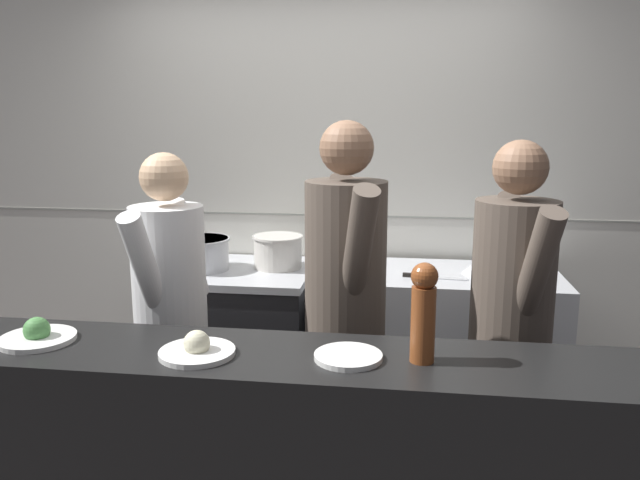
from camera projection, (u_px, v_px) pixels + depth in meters
wall_back_tiled at (325, 190)px, 3.78m from camera, size 8.00×0.06×2.60m
oven_range at (241, 343)px, 3.62m from camera, size 0.82×0.71×0.89m
prep_counter at (437, 352)px, 3.47m from camera, size 1.29×0.65×0.91m
stock_pot at (200, 253)px, 3.51m from camera, size 0.34×0.34×0.18m
sauce_pot at (278, 251)px, 3.54m from camera, size 0.29×0.29×0.19m
mixing_bowl_steel at (482, 265)px, 3.34m from camera, size 0.21×0.21×0.10m
chefs_knife at (429, 277)px, 3.27m from camera, size 0.34×0.06×0.02m
plated_dish_main at (37, 335)px, 2.20m from camera, size 0.26×0.26×0.09m
plated_dish_appetiser at (197, 349)px, 2.07m from camera, size 0.25×0.25×0.09m
plated_dish_dessert at (348, 356)px, 2.04m from camera, size 0.23×0.23×0.02m
pepper_mill at (423, 310)px, 1.99m from camera, size 0.09×0.09×0.33m
chef_head_cook at (171, 311)px, 2.80m from camera, size 0.36×0.70×1.60m
chef_sous at (345, 299)px, 2.72m from camera, size 0.45×0.75×1.73m
chef_line at (511, 318)px, 2.59m from camera, size 0.40×0.72×1.66m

